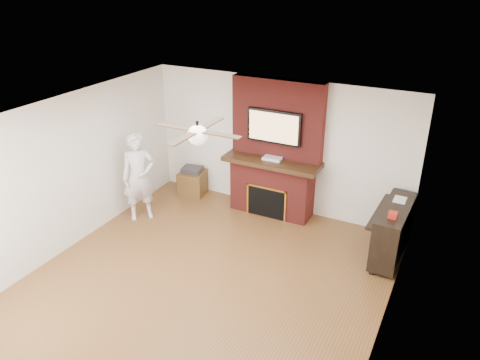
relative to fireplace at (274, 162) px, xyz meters
The scene contains 12 objects.
room_shell 2.56m from the fireplace, 90.00° to the right, with size 5.36×5.86×2.86m.
fireplace is the anchor object (origin of this frame).
tv 0.69m from the fireplace, 90.00° to the right, with size 1.00×0.08×0.60m.
ceiling_fan 2.88m from the fireplace, 90.00° to the right, with size 1.21×1.21×0.31m.
person 2.45m from the fireplace, 146.81° to the right, with size 0.60×0.40×1.64m, color silver.
side_table 1.89m from the fireplace, behind, with size 0.58×0.58×0.57m.
piano 2.41m from the fireplace, 13.49° to the right, with size 0.55×1.37×0.98m.
cable_box 0.15m from the fireplace, 84.93° to the right, with size 0.34×0.19×0.05m, color silver.
candle_orange 0.95m from the fireplace, 121.87° to the right, with size 0.07×0.07×0.14m, color #C85C17.
candle_green 0.97m from the fireplace, 70.74° to the right, with size 0.06×0.06×0.10m, color #367830.
candle_cream 0.96m from the fireplace, 58.97° to the right, with size 0.08×0.08×0.11m, color beige.
candle_blue 1.00m from the fireplace, 55.61° to the right, with size 0.06×0.06×0.07m, color #304892.
Camera 1 is at (3.01, -4.74, 4.30)m, focal length 35.00 mm.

